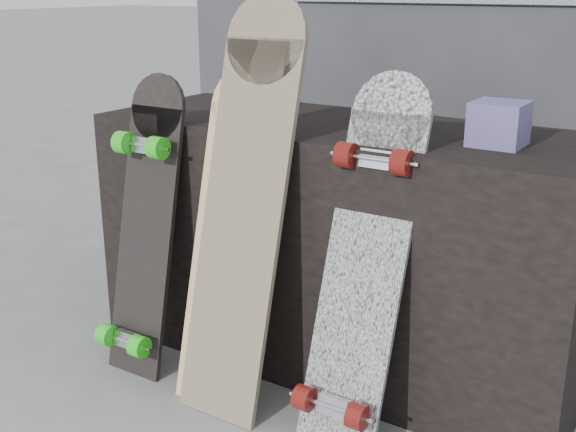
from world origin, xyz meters
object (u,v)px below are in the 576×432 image
Objects in this scene: longboard_cascadia at (364,257)px; skateboard_dark at (144,223)px; vendor_table at (340,243)px; longboard_geisha at (228,230)px; longboard_celtic at (245,195)px.

longboard_cascadia reaches higher than skateboard_dark.
longboard_geisha reaches higher than vendor_table.
skateboard_dark is at bearing -176.03° from longboard_celtic.
longboard_geisha reaches higher than skateboard_dark.
longboard_cascadia is at bearing -52.71° from vendor_table.
skateboard_dark is at bearing -175.54° from longboard_cascadia.
vendor_table is at bearing 38.91° from skateboard_dark.
skateboard_dark is (-0.75, -0.06, -0.02)m from longboard_cascadia.
skateboard_dark is (-0.38, -0.03, -0.15)m from longboard_celtic.
longboard_geisha is at bearing 3.33° from skateboard_dark.
skateboard_dark is (-0.32, -0.02, -0.03)m from longboard_geisha.
vendor_table is 1.60× the size of longboard_geisha.
longboard_geisha is 0.32m from skateboard_dark.
longboard_celtic is at bearing 3.97° from skateboard_dark.
longboard_geisha is 0.13m from longboard_celtic.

